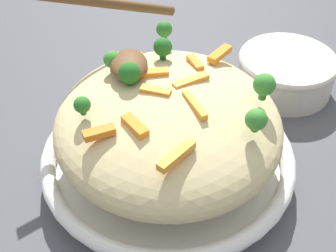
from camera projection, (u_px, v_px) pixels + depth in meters
ground_plane at (168, 171)px, 0.54m from camera, size 2.40×2.40×0.00m
serving_bowl at (168, 159)px, 0.52m from camera, size 0.29×0.29×0.04m
pasta_mound at (168, 123)px, 0.48m from camera, size 0.26×0.25×0.09m
carrot_piece_0 at (156, 91)px, 0.45m from camera, size 0.02×0.03×0.01m
carrot_piece_1 at (195, 63)px, 0.50m from camera, size 0.03×0.02×0.01m
carrot_piece_2 at (130, 56)px, 0.51m from camera, size 0.01×0.03×0.01m
carrot_piece_3 at (220, 54)px, 0.51m from camera, size 0.03×0.03×0.01m
carrot_piece_4 at (195, 105)px, 0.44m from camera, size 0.04×0.02×0.01m
carrot_piece_5 at (191, 81)px, 0.47m from camera, size 0.03×0.04×0.01m
carrot_piece_6 at (135, 126)px, 0.42m from camera, size 0.03×0.03×0.01m
carrot_piece_7 at (154, 73)px, 0.48m from camera, size 0.01×0.03×0.01m
carrot_piece_8 at (174, 156)px, 0.39m from camera, size 0.04×0.04×0.01m
carrot_piece_9 at (99, 133)px, 0.41m from camera, size 0.02×0.03×0.01m
broccoli_floret_0 at (82, 105)px, 0.43m from camera, size 0.02×0.02×0.02m
broccoli_floret_1 at (264, 85)px, 0.45m from camera, size 0.02×0.02×0.03m
broccoli_floret_2 at (164, 30)px, 0.53m from camera, size 0.02×0.02×0.02m
broccoli_floret_3 at (112, 60)px, 0.49m from camera, size 0.02×0.02×0.02m
broccoli_floret_4 at (129, 73)px, 0.46m from camera, size 0.02×0.02×0.03m
broccoli_floret_5 at (256, 120)px, 0.41m from camera, size 0.02×0.02×0.02m
broccoli_floret_6 at (164, 47)px, 0.50m from camera, size 0.02×0.02×0.03m
serving_spoon at (117, 38)px, 0.49m from camera, size 0.15×0.18×0.07m
companion_bowl at (286, 71)px, 0.64m from camera, size 0.14×0.14×0.05m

